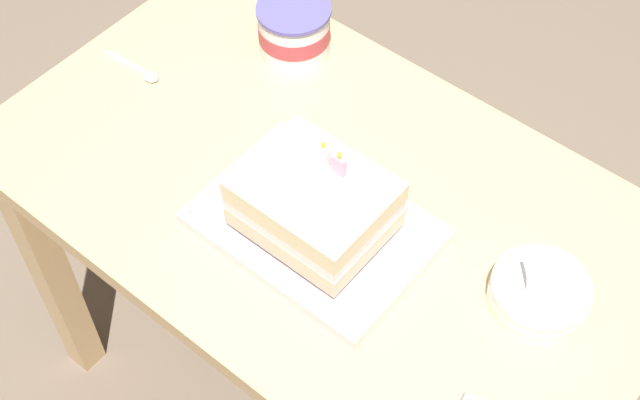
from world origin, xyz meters
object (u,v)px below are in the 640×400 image
object	(u,v)px
foil_tray	(315,229)
ice_cream_tub	(294,30)
serving_spoon_near_tray	(143,73)
birthday_cake	(315,203)
bowl_stack	(539,294)

from	to	relation	value
foil_tray	ice_cream_tub	bearing A→B (deg)	134.78
foil_tray	serving_spoon_near_tray	xyz separation A→B (m)	(-0.46, 0.07, -0.00)
foil_tray	ice_cream_tub	distance (m)	0.41
foil_tray	birthday_cake	xyz separation A→B (m)	(-0.00, 0.00, 0.07)
birthday_cake	serving_spoon_near_tray	world-z (taller)	birthday_cake
bowl_stack	serving_spoon_near_tray	world-z (taller)	bowl_stack
ice_cream_tub	serving_spoon_near_tray	size ratio (longest dim) A/B	1.05
birthday_cake	foil_tray	bearing A→B (deg)	-90.00
foil_tray	bowl_stack	bearing A→B (deg)	18.26
serving_spoon_near_tray	foil_tray	bearing A→B (deg)	-8.70
foil_tray	bowl_stack	xyz separation A→B (m)	(0.33, 0.11, 0.01)
ice_cream_tub	serving_spoon_near_tray	distance (m)	0.28
birthday_cake	bowl_stack	bearing A→B (deg)	18.24
birthday_cake	ice_cream_tub	size ratio (longest dim) A/B	1.62
birthday_cake	ice_cream_tub	world-z (taller)	birthday_cake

